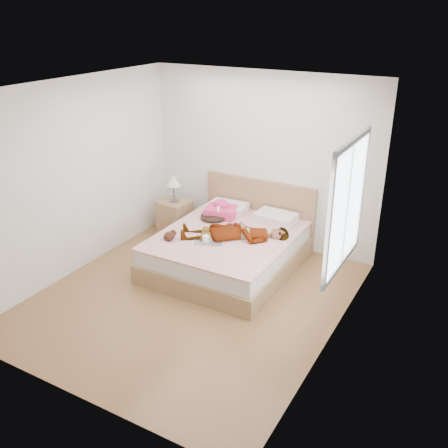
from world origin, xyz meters
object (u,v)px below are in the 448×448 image
(plush_toy, at_px, (170,235))
(towel, at_px, (221,210))
(magazine, at_px, (209,241))
(woman, at_px, (235,230))
(nightstand, at_px, (175,215))
(coffee_mug, at_px, (206,239))
(phone, at_px, (218,209))
(bed, at_px, (230,247))

(plush_toy, bearing_deg, towel, 79.47)
(magazine, relative_size, plush_toy, 2.33)
(woman, relative_size, plush_toy, 6.98)
(magazine, relative_size, nightstand, 0.50)
(towel, xyz_separation_m, coffee_mug, (0.28, -0.90, -0.04))
(woman, bearing_deg, phone, -155.71)
(nightstand, bearing_deg, towel, -3.02)
(towel, xyz_separation_m, plush_toy, (-0.20, -1.05, -0.03))
(woman, distance_m, phone, 0.64)
(phone, height_order, towel, towel)
(phone, height_order, plush_toy, phone)
(bed, bearing_deg, plush_toy, -133.74)
(phone, bearing_deg, magazine, -96.63)
(towel, height_order, nightstand, nightstand)
(bed, bearing_deg, coffee_mug, -103.94)
(magazine, bearing_deg, coffee_mug, -114.22)
(towel, relative_size, coffee_mug, 3.90)
(bed, bearing_deg, nightstand, 159.48)
(bed, height_order, nightstand, bed)
(woman, height_order, towel, towel)
(phone, xyz_separation_m, towel, (-0.03, 0.14, -0.07))
(woman, height_order, plush_toy, woman)
(bed, height_order, towel, bed)
(bed, bearing_deg, towel, 132.50)
(woman, bearing_deg, nightstand, -139.53)
(phone, xyz_separation_m, magazine, (0.27, -0.72, -0.16))
(phone, distance_m, coffee_mug, 0.81)
(magazine, bearing_deg, plush_toy, -158.80)
(coffee_mug, distance_m, plush_toy, 0.50)
(woman, distance_m, plush_toy, 0.89)
(woman, relative_size, towel, 2.82)
(phone, relative_size, coffee_mug, 0.66)
(towel, bearing_deg, nightstand, 176.98)
(woman, xyz_separation_m, plush_toy, (-0.73, -0.51, -0.04))
(woman, bearing_deg, magazine, -62.87)
(bed, distance_m, towel, 0.67)
(bed, height_order, plush_toy, bed)
(plush_toy, xyz_separation_m, nightstand, (-0.69, 1.10, -0.24))
(towel, relative_size, plush_toy, 2.47)
(plush_toy, bearing_deg, magazine, 21.20)
(phone, relative_size, bed, 0.04)
(phone, bearing_deg, plush_toy, -130.96)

